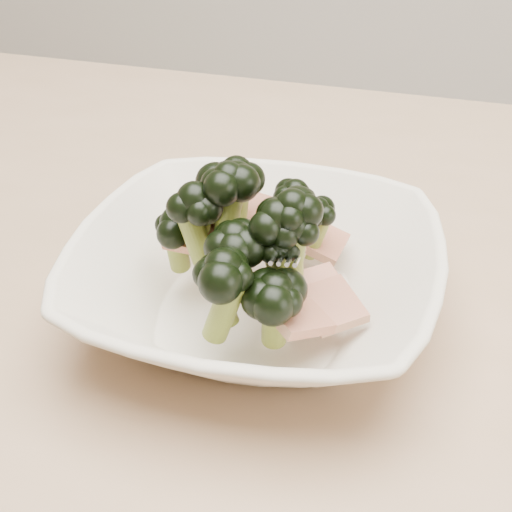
% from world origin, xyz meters
% --- Properties ---
extents(dining_table, '(1.20, 0.80, 0.75)m').
position_xyz_m(dining_table, '(0.00, 0.00, 0.65)').
color(dining_table, tan).
rests_on(dining_table, ground).
extents(broccoli_dish, '(0.26, 0.26, 0.12)m').
position_xyz_m(broccoli_dish, '(-0.04, -0.07, 0.79)').
color(broccoli_dish, beige).
rests_on(broccoli_dish, dining_table).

